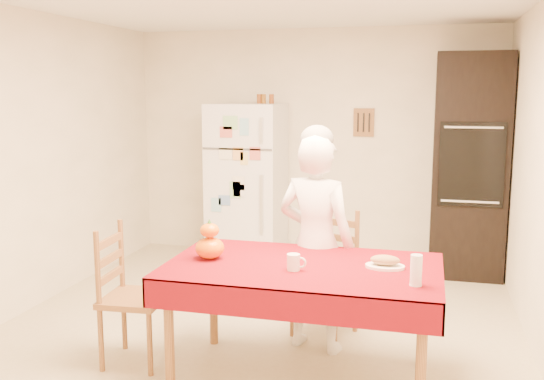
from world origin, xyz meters
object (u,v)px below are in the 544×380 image
(oven_cabinet, at_px, (469,166))
(refrigerator, at_px, (247,183))
(bread_plate, at_px, (385,266))
(seated_woman, at_px, (316,243))
(chair_far, at_px, (329,267))
(pumpkin_lower, at_px, (210,248))
(wine_glass, at_px, (416,270))
(dining_table, at_px, (303,275))
(chair_left, at_px, (126,290))
(coffee_mug, at_px, (293,262))

(oven_cabinet, bearing_deg, refrigerator, -178.82)
(bread_plate, bearing_deg, seated_woman, 139.02)
(oven_cabinet, relative_size, chair_far, 2.32)
(pumpkin_lower, relative_size, wine_glass, 1.07)
(seated_woman, height_order, pumpkin_lower, seated_woman)
(dining_table, height_order, bread_plate, bread_plate)
(chair_left, xyz_separation_m, pumpkin_lower, (0.60, 0.02, 0.32))
(chair_left, bearing_deg, wine_glass, -99.98)
(refrigerator, bearing_deg, bread_plate, -57.04)
(seated_woman, bearing_deg, refrigerator, -48.59)
(refrigerator, height_order, chair_left, refrigerator)
(coffee_mug, distance_m, pumpkin_lower, 0.59)
(oven_cabinet, height_order, seated_woman, oven_cabinet)
(dining_table, xyz_separation_m, bread_plate, (0.50, 0.06, 0.08))
(wine_glass, bearing_deg, oven_cabinet, 81.41)
(chair_far, bearing_deg, wine_glass, -39.82)
(chair_left, distance_m, seated_woman, 1.34)
(seated_woman, xyz_separation_m, bread_plate, (0.51, -0.45, -0.00))
(chair_far, distance_m, seated_woman, 0.42)
(dining_table, distance_m, pumpkin_lower, 0.63)
(oven_cabinet, xyz_separation_m, chair_left, (-2.34, -2.69, -0.59))
(chair_left, bearing_deg, dining_table, -92.06)
(refrigerator, distance_m, pumpkin_lower, 2.67)
(coffee_mug, bearing_deg, bread_plate, 19.36)
(oven_cabinet, xyz_separation_m, bread_plate, (-0.63, -2.60, -0.33))
(oven_cabinet, relative_size, pumpkin_lower, 11.69)
(oven_cabinet, height_order, chair_far, oven_cabinet)
(chair_far, height_order, chair_left, same)
(refrigerator, distance_m, bread_plate, 3.04)
(chair_far, distance_m, pumpkin_lower, 1.11)
(chair_left, height_order, wine_glass, chair_left)
(bread_plate, bearing_deg, chair_left, -176.84)
(refrigerator, distance_m, chair_left, 2.67)
(bread_plate, bearing_deg, wine_glass, -57.82)
(refrigerator, relative_size, seated_woman, 1.10)
(pumpkin_lower, xyz_separation_m, bread_plate, (1.11, 0.07, -0.06))
(dining_table, relative_size, wine_glass, 9.66)
(oven_cabinet, distance_m, chair_far, 2.21)
(oven_cabinet, height_order, dining_table, oven_cabinet)
(refrigerator, distance_m, dining_table, 2.85)
(chair_left, relative_size, coffee_mug, 9.50)
(dining_table, xyz_separation_m, chair_far, (0.03, 0.83, -0.18))
(chair_left, bearing_deg, coffee_mug, -98.28)
(oven_cabinet, relative_size, wine_glass, 12.50)
(refrigerator, xyz_separation_m, dining_table, (1.15, -2.61, -0.16))
(oven_cabinet, relative_size, coffee_mug, 22.00)
(dining_table, relative_size, seated_woman, 1.10)
(refrigerator, bearing_deg, wine_glass, -57.12)
(coffee_mug, distance_m, wine_glass, 0.73)
(chair_far, height_order, pumpkin_lower, chair_far)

